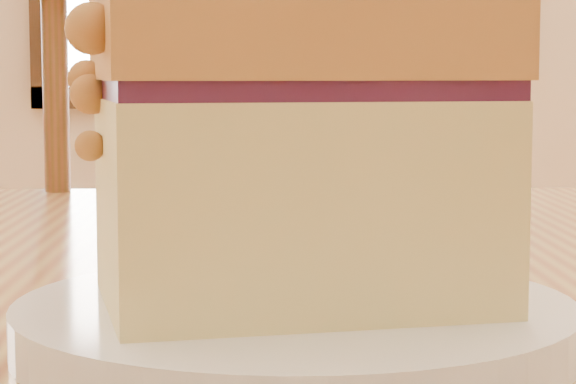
{
  "coord_description": "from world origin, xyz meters",
  "views": [
    {
      "loc": [
        0.01,
        -0.23,
        0.85
      ],
      "look_at": [
        0.05,
        0.19,
        0.8
      ],
      "focal_mm": 70.0,
      "sensor_mm": 36.0,
      "label": 1
    }
  ],
  "objects": [
    {
      "name": "plate",
      "position": [
        0.05,
        0.16,
        0.76
      ],
      "size": [
        0.2,
        0.2,
        0.02
      ],
      "color": "white",
      "rests_on": "cafe_table_main"
    },
    {
      "name": "cake_slice",
      "position": [
        0.05,
        0.16,
        0.83
      ],
      "size": [
        0.16,
        0.12,
        0.13
      ],
      "rotation": [
        0.0,
        0.0,
        0.15
      ],
      "color": "#DFCA7E",
      "rests_on": "plate"
    }
  ]
}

